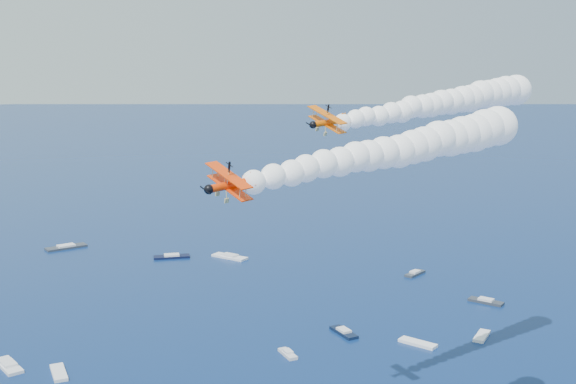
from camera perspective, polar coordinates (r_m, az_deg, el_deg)
name	(u,v)px	position (r m, az deg, el deg)	size (l,w,h in m)	color
biplane_lead	(328,122)	(116.38, 3.15, 5.41)	(7.15, 8.02, 4.83)	#EA5D04
biplane_trail	(231,185)	(83.11, -4.39, 0.57)	(6.79, 7.61, 4.59)	#FA3805
smoke_trail_lead	(437,104)	(133.74, 11.48, 6.69)	(49.37, 14.17, 9.69)	white
smoke_trail_trail	(391,151)	(98.47, 7.99, 3.17)	(49.36, 14.23, 9.69)	white
spectator_boats	(128,321)	(193.64, -12.30, -9.73)	(178.85, 169.99, 0.70)	white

